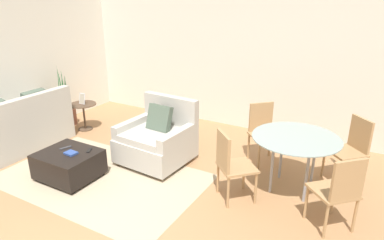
% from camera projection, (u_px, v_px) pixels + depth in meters
% --- Properties ---
extents(ground_plane, '(20.00, 20.00, 0.00)m').
position_uv_depth(ground_plane, '(93.00, 234.00, 3.69)').
color(ground_plane, '#A3754C').
extents(wall_back, '(12.00, 0.06, 2.75)m').
position_uv_depth(wall_back, '(234.00, 55.00, 6.28)').
color(wall_back, silver).
rests_on(wall_back, ground_plane).
extents(wall_left, '(0.06, 12.00, 2.75)m').
position_uv_depth(wall_left, '(13.00, 59.00, 5.89)').
color(wall_left, silver).
rests_on(wall_left, ground_plane).
extents(area_rug, '(2.83, 1.77, 0.01)m').
position_uv_depth(area_rug, '(101.00, 178.00, 4.80)').
color(area_rug, tan).
rests_on(area_rug, ground_plane).
extents(couch, '(0.86, 1.80, 0.94)m').
position_uv_depth(couch, '(14.00, 132.00, 5.54)').
color(couch, '#B2ADA3').
rests_on(couch, ground_plane).
extents(armchair, '(1.02, 0.99, 0.95)m').
position_uv_depth(armchair, '(157.00, 139.00, 5.18)').
color(armchair, '#B2ADA3').
rests_on(armchair, ground_plane).
extents(ottoman, '(0.78, 0.68, 0.39)m').
position_uv_depth(ottoman, '(69.00, 164.00, 4.74)').
color(ottoman, black).
rests_on(ottoman, ground_plane).
extents(book_stack, '(0.17, 0.13, 0.03)m').
position_uv_depth(book_stack, '(71.00, 153.00, 4.64)').
color(book_stack, '#2D478C').
rests_on(book_stack, ottoman).
extents(tv_remote_primary, '(0.09, 0.17, 0.01)m').
position_uv_depth(tv_remote_primary, '(65.00, 148.00, 4.82)').
color(tv_remote_primary, '#333338').
rests_on(tv_remote_primary, ottoman).
extents(tv_remote_secondary, '(0.10, 0.13, 0.01)m').
position_uv_depth(tv_remote_secondary, '(89.00, 150.00, 4.73)').
color(tv_remote_secondary, black).
rests_on(tv_remote_secondary, ottoman).
extents(potted_plant, '(0.37, 0.37, 1.18)m').
position_uv_depth(potted_plant, '(66.00, 112.00, 6.67)').
color(potted_plant, brown).
rests_on(potted_plant, ground_plane).
extents(side_table, '(0.49, 0.49, 0.51)m').
position_uv_depth(side_table, '(84.00, 111.00, 6.39)').
color(side_table, '#4C3828').
rests_on(side_table, ground_plane).
extents(picture_frame, '(0.13, 0.07, 0.20)m').
position_uv_depth(picture_frame, '(82.00, 99.00, 6.31)').
color(picture_frame, silver).
rests_on(picture_frame, side_table).
extents(dining_table, '(1.11, 1.11, 0.74)m').
position_uv_depth(dining_table, '(296.00, 143.00, 4.31)').
color(dining_table, '#8C9E99').
rests_on(dining_table, ground_plane).
extents(dining_chair_near_left, '(0.59, 0.59, 0.90)m').
position_uv_depth(dining_chair_near_left, '(231.00, 162.00, 4.15)').
color(dining_chair_near_left, tan).
rests_on(dining_chair_near_left, ground_plane).
extents(dining_chair_near_right, '(0.59, 0.59, 0.90)m').
position_uv_depth(dining_chair_near_right, '(339.00, 189.00, 3.58)').
color(dining_chair_near_right, tan).
rests_on(dining_chair_near_right, ground_plane).
extents(dining_chair_far_left, '(0.59, 0.59, 0.90)m').
position_uv_depth(dining_chair_far_left, '(263.00, 129.00, 5.15)').
color(dining_chair_far_left, tan).
rests_on(dining_chair_far_left, ground_plane).
extents(dining_chair_far_right, '(0.59, 0.59, 0.90)m').
position_uv_depth(dining_chair_far_right, '(352.00, 146.00, 4.58)').
color(dining_chair_far_right, tan).
rests_on(dining_chair_far_right, ground_plane).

